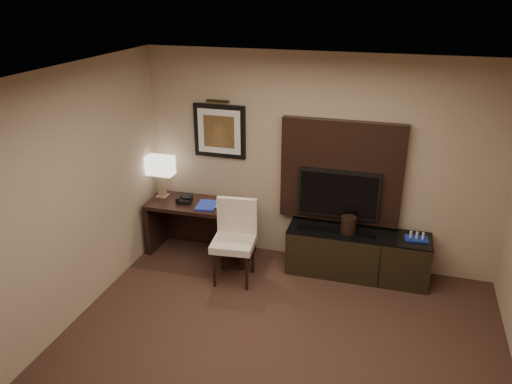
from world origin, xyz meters
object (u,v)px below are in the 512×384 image
at_px(tv, 339,194).
at_px(desk, 201,228).
at_px(ice_bucket, 348,225).
at_px(table_lamp, 161,178).
at_px(desk_phone, 184,199).
at_px(credenza, 357,254).
at_px(minibar_tray, 417,236).
at_px(desk_chair, 234,242).

bearing_deg(tv, desk, -173.92).
bearing_deg(ice_bucket, table_lamp, 178.67).
relative_size(desk, desk_phone, 7.39).
xyz_separation_m(credenza, minibar_tray, (0.68, 0.01, 0.35)).
bearing_deg(desk, tv, 4.42).
relative_size(desk, minibar_tray, 5.16).
distance_m(desk, minibar_tray, 2.77).
relative_size(tv, table_lamp, 1.89).
relative_size(credenza, table_lamp, 3.28).
relative_size(desk, desk_chair, 1.33).
xyz_separation_m(credenza, desk_chair, (-1.43, -0.55, 0.22)).
xyz_separation_m(desk, desk_phone, (-0.20, -0.03, 0.42)).
distance_m(desk_chair, ice_bucket, 1.41).
xyz_separation_m(desk_chair, desk_phone, (-0.85, 0.47, 0.27)).
bearing_deg(desk_phone, table_lamp, 158.24).
bearing_deg(minibar_tray, tv, 172.51).
xyz_separation_m(credenza, tv, (-0.30, 0.14, 0.72)).
bearing_deg(tv, table_lamp, -177.10).
relative_size(table_lamp, ice_bucket, 2.54).
bearing_deg(ice_bucket, minibar_tray, 3.58).
relative_size(credenza, ice_bucket, 8.34).
height_order(table_lamp, desk_phone, table_lamp).
bearing_deg(desk, minibar_tray, -0.36).
relative_size(desk_chair, minibar_tray, 3.88).
bearing_deg(minibar_tray, credenza, -178.95).
distance_m(tv, table_lamp, 2.36).
bearing_deg(table_lamp, ice_bucket, -1.33).
bearing_deg(credenza, minibar_tray, 0.07).
bearing_deg(credenza, ice_bucket, -164.81).
bearing_deg(minibar_tray, desk_phone, -178.17).
relative_size(desk, tv, 1.39).
height_order(desk_chair, desk_phone, desk_chair).
bearing_deg(desk_phone, desk_chair, -35.27).
distance_m(desk_chair, table_lamp, 1.43).
height_order(credenza, ice_bucket, ice_bucket).
distance_m(desk, table_lamp, 0.86).
bearing_deg(credenza, desk_phone, -178.93).
bearing_deg(tv, desk_chair, -148.73).
distance_m(desk_phone, ice_bucket, 2.15).
bearing_deg(table_lamp, desk_chair, -25.22).
relative_size(tv, desk_chair, 0.96).
bearing_deg(desk_chair, desk_phone, 144.63).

